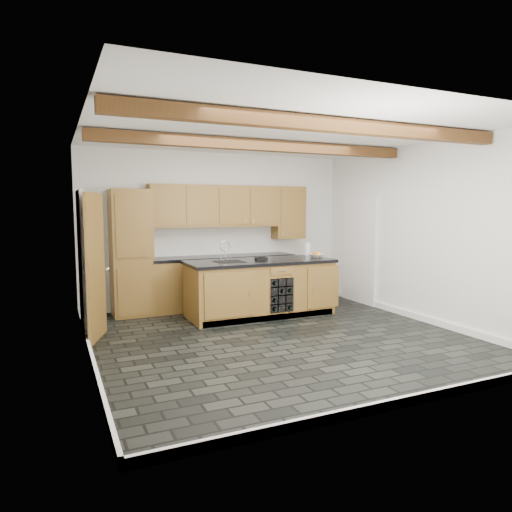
{
  "coord_description": "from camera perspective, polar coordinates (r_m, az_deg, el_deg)",
  "views": [
    {
      "loc": [
        -2.85,
        -5.54,
        1.8
      ],
      "look_at": [
        0.0,
        0.8,
        1.06
      ],
      "focal_mm": 32.0,
      "sensor_mm": 36.0,
      "label": 1
    }
  ],
  "objects": [
    {
      "name": "paper_towel",
      "position": [
        8.39,
        6.47,
        0.85
      ],
      "size": [
        0.11,
        0.11,
        0.22
      ],
      "primitive_type": "cylinder",
      "color": "white",
      "rests_on": "island"
    },
    {
      "name": "island",
      "position": [
        7.64,
        0.59,
        -4.0
      ],
      "size": [
        2.48,
        0.96,
        0.93
      ],
      "color": "olive",
      "rests_on": "ground"
    },
    {
      "name": "ground",
      "position": [
        6.48,
        2.92,
        -10.04
      ],
      "size": [
        5.0,
        5.0,
        0.0
      ],
      "primitive_type": "plane",
      "color": "black",
      "rests_on": "ground"
    },
    {
      "name": "kitchen_scale",
      "position": [
        7.6,
        0.65,
        -0.28
      ],
      "size": [
        0.2,
        0.13,
        0.06
      ],
      "rotation": [
        0.0,
        0.0,
        -0.04
      ],
      "color": "black",
      "rests_on": "island"
    },
    {
      "name": "fruit_bowl",
      "position": [
        8.07,
        7.55,
        0.04
      ],
      "size": [
        0.29,
        0.29,
        0.06
      ],
      "primitive_type": "imported",
      "rotation": [
        0.0,
        0.0,
        0.3
      ],
      "color": "silver",
      "rests_on": "island"
    },
    {
      "name": "room_shell",
      "position": [
        6.68,
        0.26,
        3.73
      ],
      "size": [
        5.01,
        5.0,
        5.0
      ],
      "color": "white",
      "rests_on": "ground"
    },
    {
      "name": "fruit_cluster",
      "position": [
        8.06,
        7.55,
        0.26
      ],
      "size": [
        0.16,
        0.17,
        0.07
      ],
      "color": "red",
      "rests_on": "fruit_bowl"
    },
    {
      "name": "faucet",
      "position": [
        7.4,
        -3.49,
        -0.42
      ],
      "size": [
        0.45,
        0.4,
        0.34
      ],
      "color": "black",
      "rests_on": "island"
    },
    {
      "name": "mug",
      "position": [
        8.01,
        -12.94,
        0.01
      ],
      "size": [
        0.11,
        0.11,
        0.09
      ],
      "primitive_type": "imported",
      "rotation": [
        0.0,
        0.0,
        0.13
      ],
      "color": "white",
      "rests_on": "back_cabinetry"
    },
    {
      "name": "back_cabinetry",
      "position": [
        8.2,
        -6.54,
        0.29
      ],
      "size": [
        3.65,
        0.62,
        2.2
      ],
      "color": "olive",
      "rests_on": "ground"
    }
  ]
}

